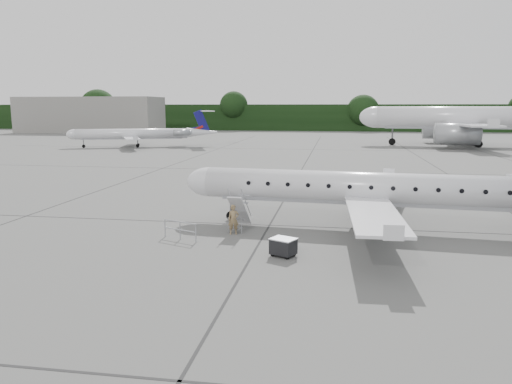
# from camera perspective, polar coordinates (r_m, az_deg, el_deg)

# --- Properties ---
(ground) EXTENTS (320.00, 320.00, 0.00)m
(ground) POSITION_cam_1_polar(r_m,az_deg,el_deg) (25.92, 9.07, -6.51)
(ground) COLOR #5A5A58
(ground) RESTS_ON ground
(treeline) EXTENTS (260.00, 4.00, 8.00)m
(treeline) POSITION_cam_1_polar(r_m,az_deg,el_deg) (154.94, 9.31, 8.38)
(treeline) COLOR black
(treeline) RESTS_ON ground
(terminal_building) EXTENTS (40.00, 14.00, 10.00)m
(terminal_building) POSITION_cam_1_polar(r_m,az_deg,el_deg) (151.96, -18.41, 8.37)
(terminal_building) COLOR slate
(terminal_building) RESTS_ON ground
(main_regional_jet) EXTENTS (27.87, 21.17, 6.75)m
(main_regional_jet) POSITION_cam_1_polar(r_m,az_deg,el_deg) (30.17, 13.39, 2.18)
(main_regional_jet) COLOR silver
(main_regional_jet) RESTS_ON ground
(airstair) EXTENTS (1.04, 2.31, 2.12)m
(airstair) POSITION_cam_1_polar(r_m,az_deg,el_deg) (29.59, -1.88, -2.25)
(airstair) COLOR silver
(airstair) RESTS_ON ground
(passenger) EXTENTS (0.70, 0.55, 1.71)m
(passenger) POSITION_cam_1_polar(r_m,az_deg,el_deg) (28.44, -2.58, -3.17)
(passenger) COLOR olive
(passenger) RESTS_ON ground
(safety_railing) EXTENTS (2.06, 0.93, 1.00)m
(safety_railing) POSITION_cam_1_polar(r_m,az_deg,el_deg) (27.66, -8.67, -4.40)
(safety_railing) COLOR #999CA2
(safety_railing) RESTS_ON ground
(baggage_cart) EXTENTS (1.38, 1.29, 0.96)m
(baggage_cart) POSITION_cam_1_polar(r_m,az_deg,el_deg) (24.40, 3.13, -6.26)
(baggage_cart) COLOR black
(baggage_cart) RESTS_ON ground
(bg_narrowbody) EXTENTS (41.89, 30.98, 14.61)m
(bg_narrowbody) POSITION_cam_1_polar(r_m,az_deg,el_deg) (100.73, 22.84, 9.01)
(bg_narrowbody) COLOR silver
(bg_narrowbody) RESTS_ON ground
(bg_regional_left) EXTENTS (30.13, 25.98, 6.65)m
(bg_regional_left) POSITION_cam_1_polar(r_m,az_deg,el_deg) (93.59, -14.00, 7.04)
(bg_regional_left) COLOR silver
(bg_regional_left) RESTS_ON ground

